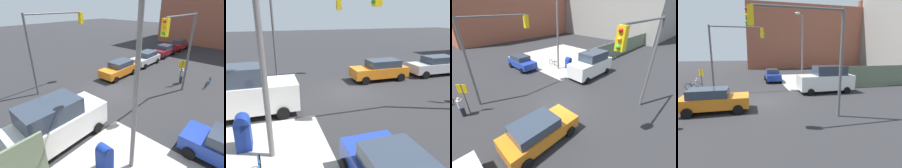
# 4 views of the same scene
# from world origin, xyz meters

# --- Properties ---
(ground_plane) EXTENTS (120.00, 120.00, 0.00)m
(ground_plane) POSITION_xyz_m (0.00, 0.00, 0.00)
(ground_plane) COLOR #28282B
(traffic_signal_nw_corner) EXTENTS (5.36, 0.36, 6.50)m
(traffic_signal_nw_corner) POSITION_xyz_m (-2.46, 4.50, 4.62)
(traffic_signal_nw_corner) COLOR #59595B
(traffic_signal_nw_corner) RESTS_ON ground
(traffic_signal_se_corner) EXTENTS (5.58, 0.36, 6.50)m
(traffic_signal_se_corner) POSITION_xyz_m (2.37, -4.50, 4.64)
(traffic_signal_se_corner) COLOR #59595B
(traffic_signal_se_corner) RESTS_ON ground
(street_lamp_corner) EXTENTS (1.58, 2.36, 8.00)m
(street_lamp_corner) POSITION_xyz_m (5.02, 5.48, 4.70)
(street_lamp_corner) COLOR slate
(street_lamp_corner) RESTS_ON ground
(mailbox_blue) EXTENTS (0.56, 0.64, 1.43)m
(mailbox_blue) POSITION_xyz_m (6.20, 5.00, 0.76)
(mailbox_blue) COLOR navy
(mailbox_blue) RESTS_ON ground
(fire_hydrant) EXTENTS (0.26, 0.26, 0.94)m
(fire_hydrant) POSITION_xyz_m (-5.00, -4.20, 0.49)
(fire_hydrant) COLOR red
(fire_hydrant) RESTS_ON ground
(coupe_silver) EXTENTS (4.45, 2.02, 1.62)m
(coupe_silver) POSITION_xyz_m (-8.64, -1.84, 0.84)
(coupe_silver) COLOR #B7BABF
(coupe_silver) RESTS_ON ground
(hatchback_orange) EXTENTS (4.43, 2.02, 1.62)m
(hatchback_orange) POSITION_xyz_m (-3.32, -1.89, 0.84)
(hatchback_orange) COLOR orange
(hatchback_orange) RESTS_ON ground
(van_white_delivery) EXTENTS (5.40, 2.32, 2.62)m
(van_white_delivery) POSITION_xyz_m (6.49, 1.80, 1.28)
(van_white_delivery) COLOR white
(van_white_delivery) RESTS_ON ground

